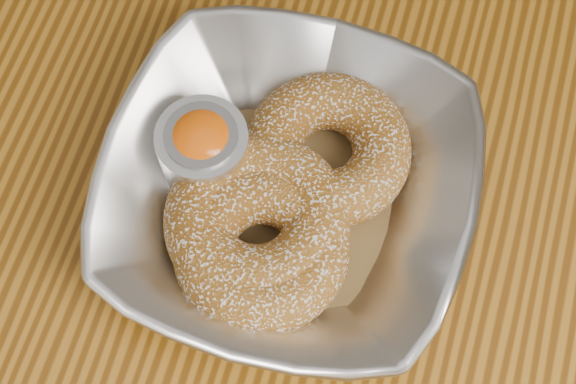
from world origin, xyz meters
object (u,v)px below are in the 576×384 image
(table, at_px, (417,204))
(donut_back, at_px, (328,149))
(donut_front, at_px, (257,220))
(serving_bowl, at_px, (288,193))
(ramekin, at_px, (204,150))
(donut_extra, at_px, (261,248))

(table, height_order, donut_back, donut_back)
(donut_back, xyz_separation_m, donut_front, (-0.03, -0.06, 0.00))
(serving_bowl, bearing_deg, ramekin, 170.39)
(donut_extra, bearing_deg, donut_front, 115.22)
(donut_front, distance_m, donut_extra, 0.02)
(donut_back, distance_m, donut_extra, 0.08)
(donut_back, xyz_separation_m, donut_extra, (-0.02, -0.08, 0.00))
(ramekin, bearing_deg, donut_extra, -43.17)
(table, height_order, donut_front, donut_front)
(serving_bowl, bearing_deg, table, 39.24)
(donut_front, bearing_deg, serving_bowl, 60.96)
(donut_back, height_order, donut_front, donut_front)
(donut_front, height_order, donut_extra, donut_front)
(table, distance_m, donut_extra, 0.19)
(donut_front, xyz_separation_m, donut_extra, (0.01, -0.02, -0.00))
(donut_back, height_order, ramekin, ramekin)
(table, relative_size, donut_back, 11.11)
(serving_bowl, bearing_deg, donut_extra, -97.80)
(table, height_order, ramekin, ramekin)
(donut_back, relative_size, ramekin, 1.86)
(serving_bowl, relative_size, donut_back, 2.16)
(serving_bowl, bearing_deg, donut_front, -119.04)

